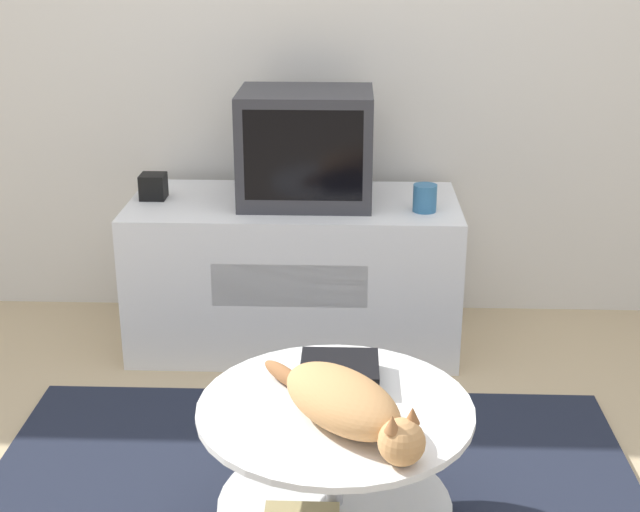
{
  "coord_description": "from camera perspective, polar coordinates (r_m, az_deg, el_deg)",
  "views": [
    {
      "loc": [
        0.11,
        -2.01,
        1.55
      ],
      "look_at": [
        0.01,
        0.56,
        0.61
      ],
      "focal_mm": 50.0,
      "sensor_mm": 36.0,
      "label": 1
    }
  ],
  "objects": [
    {
      "name": "tv_stand",
      "position": [
        3.48,
        -1.64,
        -1.05
      ],
      "size": [
        1.25,
        0.57,
        0.58
      ],
      "color": "white",
      "rests_on": "ground_plane"
    },
    {
      "name": "tv",
      "position": [
        3.33,
        -0.91,
        7.0
      ],
      "size": [
        0.49,
        0.38,
        0.42
      ],
      "color": "#333338",
      "rests_on": "tv_stand"
    },
    {
      "name": "speaker",
      "position": [
        3.46,
        -10.62,
        4.4
      ],
      "size": [
        0.1,
        0.1,
        0.1
      ],
      "color": "black",
      "rests_on": "tv_stand"
    },
    {
      "name": "mug",
      "position": [
        3.27,
        6.73,
        3.7
      ],
      "size": [
        0.09,
        0.09,
        0.1
      ],
      "color": "teal",
      "rests_on": "tv_stand"
    },
    {
      "name": "coffee_table",
      "position": [
        2.35,
        0.9,
        -12.69
      ],
      "size": [
        0.7,
        0.7,
        0.4
      ],
      "color": "#B2B2B7",
      "rests_on": "rug"
    },
    {
      "name": "dvd_box",
      "position": [
        2.38,
        1.26,
        -7.4
      ],
      "size": [
        0.21,
        0.18,
        0.05
      ],
      "color": "black",
      "rests_on": "coffee_table"
    },
    {
      "name": "cat",
      "position": [
        2.16,
        1.74,
        -9.44
      ],
      "size": [
        0.42,
        0.49,
        0.13
      ],
      "rotation": [
        0.0,
        0.0,
        -0.89
      ],
      "color": "tan",
      "rests_on": "coffee_table"
    }
  ]
}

